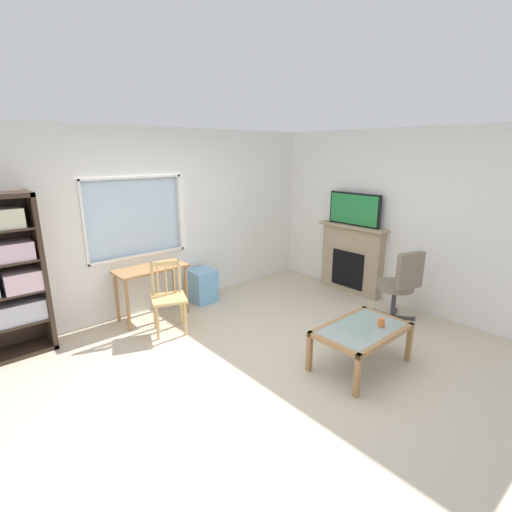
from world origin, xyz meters
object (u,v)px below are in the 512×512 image
object	(u,v)px
plastic_drawer_unit	(202,286)
fireplace	(351,259)
office_chair	(400,283)
sippy_cup	(382,322)
wooden_chair	(168,297)
desk_under_window	(151,276)
coffee_table	(362,333)
tv	(354,209)

from	to	relation	value
plastic_drawer_unit	fireplace	bearing A→B (deg)	-30.85
office_chair	sippy_cup	world-z (taller)	office_chair
wooden_chair	office_chair	xyz separation A→B (m)	(2.46, -1.79, 0.09)
office_chair	sippy_cup	bearing A→B (deg)	-159.87
office_chair	desk_under_window	bearing A→B (deg)	136.54
coffee_table	tv	bearing A→B (deg)	38.40
plastic_drawer_unit	office_chair	world-z (taller)	office_chair
coffee_table	sippy_cup	distance (m)	0.24
plastic_drawer_unit	wooden_chair	bearing A→B (deg)	-146.80
desk_under_window	wooden_chair	size ratio (longest dim) A/B	1.07
sippy_cup	office_chair	bearing A→B (deg)	20.13
tv	office_chair	xyz separation A→B (m)	(-0.46, -1.11, -0.81)
fireplace	wooden_chair	bearing A→B (deg)	167.10
fireplace	sippy_cup	xyz separation A→B (m)	(-1.63, -1.54, -0.06)
desk_under_window	sippy_cup	bearing A→B (deg)	-64.87
desk_under_window	tv	xyz separation A→B (m)	(2.89, -1.19, 0.76)
desk_under_window	office_chair	bearing A→B (deg)	-43.46
wooden_chair	plastic_drawer_unit	world-z (taller)	wooden_chair
desk_under_window	tv	world-z (taller)	tv
office_chair	wooden_chair	bearing A→B (deg)	144.03
wooden_chair	sippy_cup	bearing A→B (deg)	-59.31
plastic_drawer_unit	sippy_cup	world-z (taller)	sippy_cup
wooden_chair	sippy_cup	world-z (taller)	wooden_chair
desk_under_window	sippy_cup	world-z (taller)	desk_under_window
tv	desk_under_window	bearing A→B (deg)	157.63
desk_under_window	plastic_drawer_unit	size ratio (longest dim) A/B	1.91
coffee_table	sippy_cup	xyz separation A→B (m)	(0.18, -0.11, 0.11)
plastic_drawer_unit	coffee_table	bearing A→B (deg)	-84.29
fireplace	tv	size ratio (longest dim) A/B	1.29
tv	office_chair	bearing A→B (deg)	-112.50
desk_under_window	fireplace	distance (m)	3.14
desk_under_window	plastic_drawer_unit	xyz separation A→B (m)	(0.83, 0.05, -0.35)
desk_under_window	wooden_chair	world-z (taller)	wooden_chair
wooden_chair	coffee_table	distance (m)	2.38
sippy_cup	plastic_drawer_unit	bearing A→B (deg)	99.12
tv	coffee_table	world-z (taller)	tv
desk_under_window	coffee_table	size ratio (longest dim) A/B	0.94
plastic_drawer_unit	fireplace	size ratio (longest dim) A/B	0.43
tv	office_chair	distance (m)	1.45
wooden_chair	fireplace	distance (m)	3.02
plastic_drawer_unit	fireplace	xyz separation A→B (m)	(2.08, -1.24, 0.31)
fireplace	office_chair	world-z (taller)	fireplace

